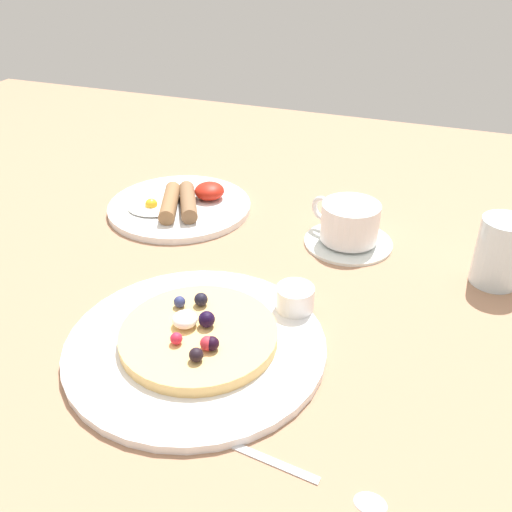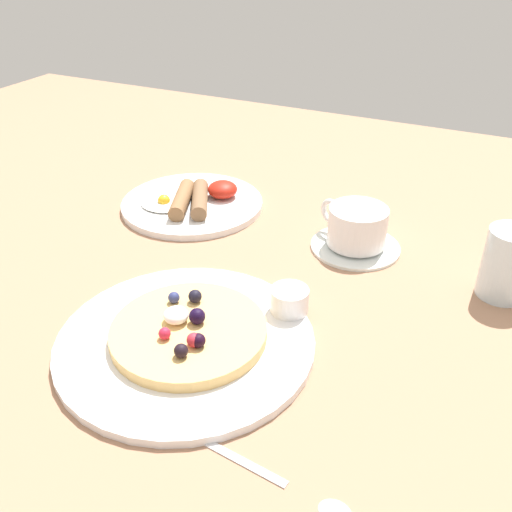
{
  "view_description": "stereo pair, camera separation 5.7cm",
  "coord_description": "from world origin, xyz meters",
  "px_view_note": "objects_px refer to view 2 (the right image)",
  "views": [
    {
      "loc": [
        0.25,
        -0.61,
        0.42
      ],
      "look_at": [
        0.03,
        -0.03,
        0.04
      ],
      "focal_mm": 39.51,
      "sensor_mm": 36.0,
      "label": 1
    },
    {
      "loc": [
        0.3,
        -0.59,
        0.42
      ],
      "look_at": [
        0.03,
        -0.03,
        0.04
      ],
      "focal_mm": 39.51,
      "sensor_mm": 36.0,
      "label": 2
    }
  ],
  "objects_px": {
    "breakfast_plate": "(192,204)",
    "water_glass": "(507,264)",
    "syrup_ramekin": "(290,300)",
    "pancake_plate": "(186,341)",
    "coffee_cup": "(357,225)",
    "teaspoon": "(299,491)",
    "coffee_saucer": "(355,245)"
  },
  "relations": [
    {
      "from": "syrup_ramekin",
      "to": "breakfast_plate",
      "type": "distance_m",
      "value": 0.33
    },
    {
      "from": "coffee_cup",
      "to": "teaspoon",
      "type": "xyz_separation_m",
      "value": [
        0.08,
        -0.41,
        -0.04
      ]
    },
    {
      "from": "breakfast_plate",
      "to": "water_glass",
      "type": "xyz_separation_m",
      "value": [
        0.49,
        -0.04,
        0.04
      ]
    },
    {
      "from": "pancake_plate",
      "to": "water_glass",
      "type": "xyz_separation_m",
      "value": [
        0.31,
        0.26,
        0.04
      ]
    },
    {
      "from": "coffee_cup",
      "to": "water_glass",
      "type": "xyz_separation_m",
      "value": [
        0.2,
        -0.03,
        0.01
      ]
    },
    {
      "from": "coffee_saucer",
      "to": "coffee_cup",
      "type": "distance_m",
      "value": 0.03
    },
    {
      "from": "coffee_saucer",
      "to": "breakfast_plate",
      "type": "bearing_deg",
      "value": 177.54
    },
    {
      "from": "teaspoon",
      "to": "coffee_saucer",
      "type": "bearing_deg",
      "value": 100.87
    },
    {
      "from": "coffee_cup",
      "to": "water_glass",
      "type": "relative_size",
      "value": 1.18
    },
    {
      "from": "breakfast_plate",
      "to": "coffee_saucer",
      "type": "xyz_separation_m",
      "value": [
        0.28,
        -0.01,
        -0.0
      ]
    },
    {
      "from": "coffee_saucer",
      "to": "water_glass",
      "type": "relative_size",
      "value": 1.41
    },
    {
      "from": "water_glass",
      "to": "teaspoon",
      "type": "bearing_deg",
      "value": -107.77
    },
    {
      "from": "breakfast_plate",
      "to": "coffee_saucer",
      "type": "distance_m",
      "value": 0.29
    },
    {
      "from": "pancake_plate",
      "to": "coffee_saucer",
      "type": "xyz_separation_m",
      "value": [
        0.11,
        0.29,
        -0.0
      ]
    },
    {
      "from": "pancake_plate",
      "to": "syrup_ramekin",
      "type": "distance_m",
      "value": 0.13
    },
    {
      "from": "breakfast_plate",
      "to": "teaspoon",
      "type": "relative_size",
      "value": 1.55
    },
    {
      "from": "pancake_plate",
      "to": "teaspoon",
      "type": "distance_m",
      "value": 0.22
    },
    {
      "from": "coffee_cup",
      "to": "pancake_plate",
      "type": "bearing_deg",
      "value": -110.04
    },
    {
      "from": "pancake_plate",
      "to": "coffee_cup",
      "type": "distance_m",
      "value": 0.31
    },
    {
      "from": "coffee_saucer",
      "to": "teaspoon",
      "type": "bearing_deg",
      "value": -79.13
    },
    {
      "from": "pancake_plate",
      "to": "coffee_cup",
      "type": "bearing_deg",
      "value": 69.96
    },
    {
      "from": "teaspoon",
      "to": "water_glass",
      "type": "relative_size",
      "value": 1.63
    },
    {
      "from": "pancake_plate",
      "to": "coffee_cup",
      "type": "height_order",
      "value": "coffee_cup"
    },
    {
      "from": "coffee_saucer",
      "to": "teaspoon",
      "type": "distance_m",
      "value": 0.42
    },
    {
      "from": "breakfast_plate",
      "to": "coffee_cup",
      "type": "bearing_deg",
      "value": -2.34
    },
    {
      "from": "breakfast_plate",
      "to": "water_glass",
      "type": "relative_size",
      "value": 2.53
    },
    {
      "from": "breakfast_plate",
      "to": "water_glass",
      "type": "distance_m",
      "value": 0.49
    },
    {
      "from": "syrup_ramekin",
      "to": "breakfast_plate",
      "type": "relative_size",
      "value": 0.2
    },
    {
      "from": "syrup_ramekin",
      "to": "teaspoon",
      "type": "xyz_separation_m",
      "value": [
        0.1,
        -0.22,
        -0.02
      ]
    },
    {
      "from": "syrup_ramekin",
      "to": "water_glass",
      "type": "bearing_deg",
      "value": 35.85
    },
    {
      "from": "pancake_plate",
      "to": "teaspoon",
      "type": "height_order",
      "value": "pancake_plate"
    },
    {
      "from": "syrup_ramekin",
      "to": "breakfast_plate",
      "type": "xyz_separation_m",
      "value": [
        -0.26,
        0.21,
        -0.02
      ]
    }
  ]
}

